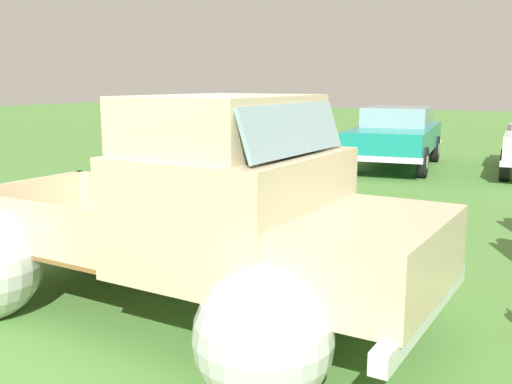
{
  "coord_description": "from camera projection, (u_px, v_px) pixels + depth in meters",
  "views": [
    {
      "loc": [
        3.09,
        -4.07,
        2.03
      ],
      "look_at": [
        0.0,
        1.52,
        0.83
      ],
      "focal_mm": 41.46,
      "sensor_mm": 36.0,
      "label": 1
    }
  ],
  "objects": [
    {
      "name": "ground_plane",
      "position": [
        175.0,
        309.0,
        5.34
      ],
      "size": [
        80.0,
        80.0,
        0.0
      ],
      "primitive_type": "plane",
      "color": "#548C3D"
    },
    {
      "name": "vintage_pickup_truck",
      "position": [
        209.0,
        234.0,
        5.01
      ],
      "size": [
        4.68,
        2.89,
        1.96
      ],
      "rotation": [
        0.0,
        0.0,
        -0.03
      ],
      "color": "black",
      "rests_on": "ground"
    },
    {
      "name": "show_car_0",
      "position": [
        260.0,
        128.0,
        15.95
      ],
      "size": [
        2.66,
        4.5,
        1.43
      ],
      "rotation": [
        0.0,
        0.0,
        -1.39
      ],
      "color": "black",
      "rests_on": "ground"
    },
    {
      "name": "show_car_1",
      "position": [
        396.0,
        135.0,
        14.1
      ],
      "size": [
        2.29,
        4.52,
        1.43
      ],
      "rotation": [
        0.0,
        0.0,
        -1.45
      ],
      "color": "black",
      "rests_on": "ground"
    }
  ]
}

